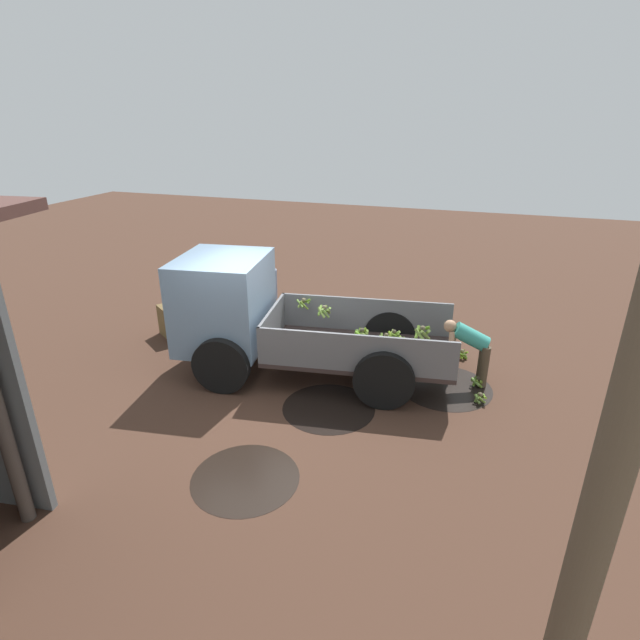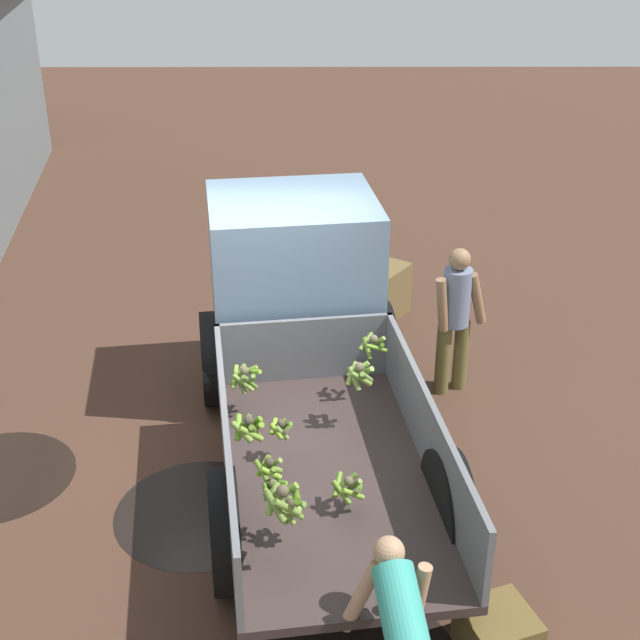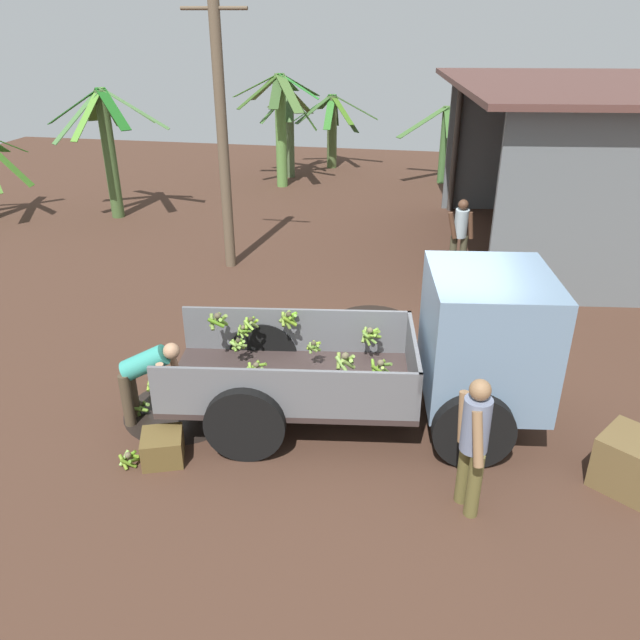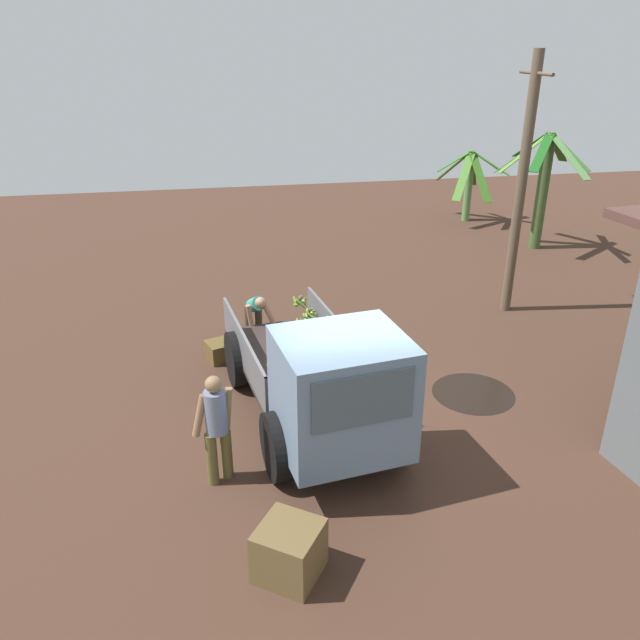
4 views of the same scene
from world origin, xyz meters
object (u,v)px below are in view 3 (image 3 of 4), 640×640
Objects in this scene: person_bystander_near_shed at (460,232)px; banana_bunch_on_ground_1 at (129,458)px; person_foreground_visitor at (473,440)px; banana_bunch_on_ground_0 at (141,407)px; person_worker_loading at (145,374)px; utility_pole at (222,134)px; cargo_truck at (441,348)px; banana_bunch_on_ground_2 at (153,386)px; wooden_crate_1 at (631,463)px; wooden_crate_0 at (163,447)px.

banana_bunch_on_ground_1 is at bearing -37.47° from person_bystander_near_shed.
person_foreground_visitor is 6.23× the size of banana_bunch_on_ground_0.
person_foreground_visitor reaches higher than person_worker_loading.
person_bystander_near_shed is (4.81, 0.60, -1.92)m from utility_pole.
cargo_truck is 4.09m from banana_bunch_on_ground_0.
person_bystander_near_shed is 7.16m from banana_bunch_on_ground_2.
cargo_truck is 0.91× the size of utility_pole.
banana_bunch_on_ground_2 is 6.25m from wooden_crate_1.
banana_bunch_on_ground_2 is at bearing 118.54° from wooden_crate_0.
banana_bunch_on_ground_2 is at bearing 172.35° from wooden_crate_1.
wooden_crate_0 is (-3.56, -7.05, -0.68)m from person_bystander_near_shed.
banana_bunch_on_ground_0 reaches higher than banana_bunch_on_ground_1.
wooden_crate_0 is (0.76, -1.39, 0.07)m from banana_bunch_on_ground_2.
banana_bunch_on_ground_0 is at bearing 177.25° from wooden_crate_1.
utility_pole is at bearing 100.93° from wooden_crate_0.
wooden_crate_0 is at bearing -35.75° from person_bystander_near_shed.
cargo_truck reaches higher than banana_bunch_on_ground_0.
person_bystander_near_shed reaches higher than wooden_crate_1.
person_bystander_near_shed is 2.30× the size of wooden_crate_1.
banana_bunch_on_ground_1 is at bearing -172.78° from wooden_crate_1.
person_foreground_visitor is at bearing -2.43° from wooden_crate_0.
cargo_truck is 4.28× the size of person_worker_loading.
person_worker_loading is at bearing -38.38° from person_foreground_visitor.
cargo_truck reaches higher than wooden_crate_0.
banana_bunch_on_ground_0 is 0.54m from banana_bunch_on_ground_2.
person_foreground_visitor is 3.39× the size of wooden_crate_0.
utility_pole is 8.09× the size of wooden_crate_1.
utility_pole is at bearing -91.82° from person_bystander_near_shed.
banana_bunch_on_ground_2 is (-0.06, 0.54, -0.00)m from banana_bunch_on_ground_0.
person_foreground_visitor reaches higher than banana_bunch_on_ground_2.
cargo_truck is at bearing -102.85° from person_foreground_visitor.
person_foreground_visitor is 2.05m from wooden_crate_1.
person_worker_loading is 2.41× the size of wooden_crate_0.
banana_bunch_on_ground_1 is at bearing -25.62° from person_foreground_visitor.
banana_bunch_on_ground_0 is 6.15m from wooden_crate_1.
utility_pole is 3.52× the size of person_bystander_near_shed.
wooden_crate_0 is (0.37, 0.18, 0.08)m from banana_bunch_on_ground_1.
person_foreground_visitor is at bearing -21.98° from person_worker_loading.
wooden_crate_1 is at bearing 175.18° from person_foreground_visitor.
cargo_truck reaches higher than person_bystander_near_shed.
cargo_truck reaches higher than banana_bunch_on_ground_1.
utility_pole reaches higher than wooden_crate_1.
person_foreground_visitor is 4.05m from banana_bunch_on_ground_1.
banana_bunch_on_ground_0 is (-3.93, -0.60, -0.99)m from cargo_truck.
banana_bunch_on_ground_1 is 0.39× the size of wooden_crate_1.
cargo_truck is 3.82m from person_worker_loading.
utility_pole is at bearing 95.59° from banana_bunch_on_ground_0.
person_foreground_visitor is at bearing -158.84° from wooden_crate_1.
banana_bunch_on_ground_0 is at bearing -179.29° from cargo_truck.
banana_bunch_on_ground_1 is 1.22× the size of banana_bunch_on_ground_2.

